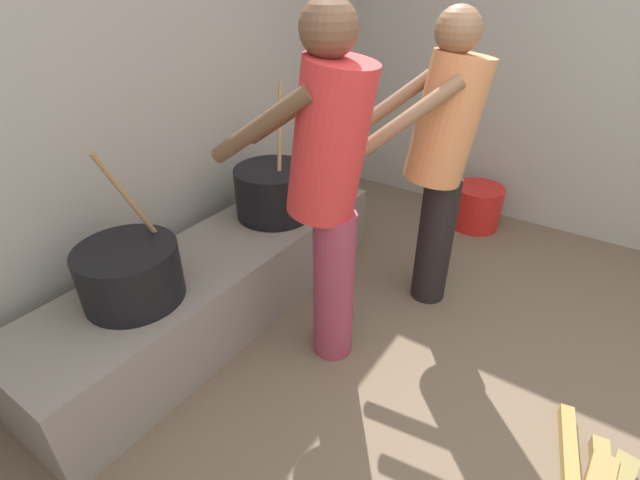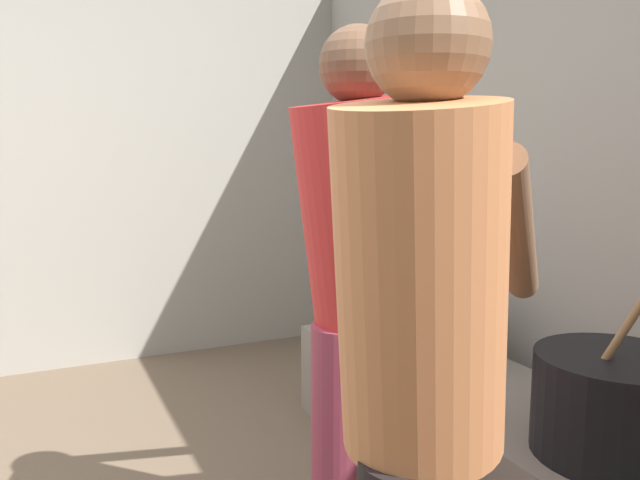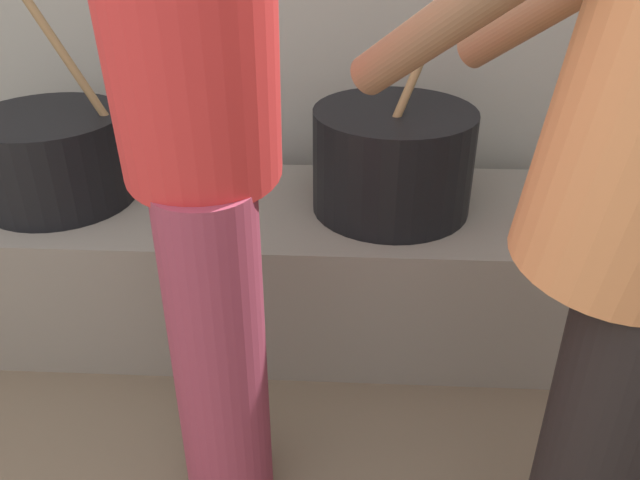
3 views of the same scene
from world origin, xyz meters
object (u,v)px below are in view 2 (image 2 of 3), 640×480
cooking_pot_main (614,405)px  cooking_pot_secondary (421,323)px  cook_in_orange_shirt (419,374)px  cook_in_red_shirt (354,273)px

cooking_pot_main → cooking_pot_secondary: size_ratio=1.05×
cooking_pot_main → cook_in_orange_shirt: cook_in_orange_shirt is taller
cooking_pot_main → cook_in_red_shirt: cook_in_red_shirt is taller
cook_in_orange_shirt → cook_in_red_shirt: (-0.70, 0.24, 0.04)m
cook_in_orange_shirt → cook_in_red_shirt: 0.74m
cook_in_orange_shirt → cook_in_red_shirt: cook_in_red_shirt is taller
cooking_pot_main → cook_in_orange_shirt: (0.30, -0.89, 0.34)m
cook_in_orange_shirt → cooking_pot_main: bearing=109.0°
cook_in_orange_shirt → cook_in_red_shirt: bearing=161.1°
cooking_pot_main → cook_in_orange_shirt: bearing=-71.0°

